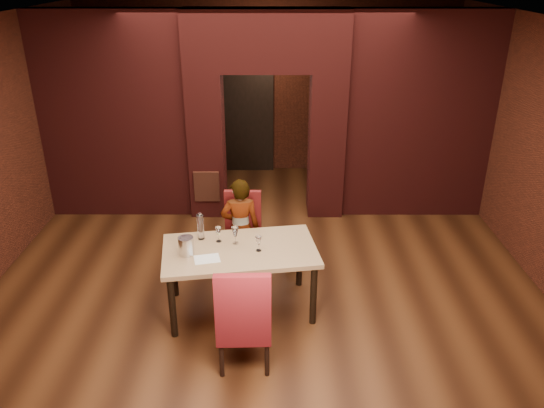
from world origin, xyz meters
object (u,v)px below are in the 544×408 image
Objects in this scene: wine_glass_b at (235,235)px; wine_glass_c at (259,244)px; chair_far at (242,234)px; person_seated at (240,228)px; wine_bucket at (186,246)px; chair_near at (244,314)px; dining_table at (241,279)px; potted_plant at (294,252)px; water_bottle at (201,226)px; wine_glass_a at (218,234)px.

wine_glass_b is 0.32m from wine_glass_c.
person_seated is (-0.01, -0.11, 0.15)m from chair_far.
chair_near is at bearing -49.49° from wine_bucket.
wine_glass_b is (-0.02, -0.64, 0.24)m from person_seated.
dining_table is 1.19m from potted_plant.
chair_far reaches higher than wine_glass_c.
water_bottle is (-0.41, 0.11, 0.06)m from wine_glass_b.
potted_plant is at bearing 41.33° from wine_bucket.
wine_glass_b is (-0.03, -0.75, 0.39)m from chair_far.
wine_glass_b is 0.49× the size of potted_plant.
dining_table is 9.53× the size of wine_glass_c.
wine_bucket is (-0.80, -0.08, 0.01)m from wine_glass_c.
dining_table is 4.07× the size of potted_plant.
wine_bucket is (-0.55, -0.90, 0.24)m from person_seated.
chair_far is 2.50× the size of potted_plant.
person_seated reaches higher than wine_glass_c.
dining_table is 0.78m from water_bottle.
dining_table is 0.82m from person_seated.
potted_plant is (0.69, 0.09, -0.32)m from chair_far.
water_bottle is at bearing 163.48° from wine_glass_a.
dining_table is 1.47× the size of chair_near.
dining_table is at bearing 12.08° from wine_bucket.
wine_glass_a is 1.01× the size of wine_glass_c.
person_seated is at bearing 107.52° from wine_glass_c.
wine_glass_a is at bearing 136.77° from dining_table.
person_seated is 0.69m from wine_glass_b.
wine_glass_c is 0.55× the size of water_bottle.
chair_far is 5.85× the size of wine_glass_c.
wine_bucket is (-0.56, -1.01, 0.39)m from chair_far.
chair_far is 5.08× the size of wine_glass_b.
person_seated is at bearing 84.23° from dining_table.
wine_glass_c is at bearing -24.77° from wine_glass_a.
wine_bucket is (-0.53, -0.25, 0.00)m from wine_glass_b.
wine_glass_b reaches higher than dining_table.
wine_glass_a reaches higher than wine_glass_c.
wine_glass_c is (0.47, -0.22, -0.00)m from wine_glass_a.
wine_glass_a is at bearing 42.36° from wine_bucket.
person_seated is at bearing 88.50° from wine_glass_b.
chair_far reaches higher than wine_glass_b.
wine_glass_a is 0.45m from wine_bucket.
chair_near is 6.46× the size of wine_glass_c.
wine_glass_c is at bearing -73.65° from chair_far.
chair_near reaches higher than wine_glass_b.
wine_glass_b is (-0.14, 1.04, 0.33)m from chair_near.
water_bottle is at bearing 164.86° from wine_glass_b.
chair_far is at bearing -172.32° from potted_plant.
wine_bucket is at bearing -117.52° from chair_far.
wine_glass_b is 0.43m from water_bottle.
water_bottle is at bearing -65.90° from chair_near.
wine_glass_c reaches higher than dining_table.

